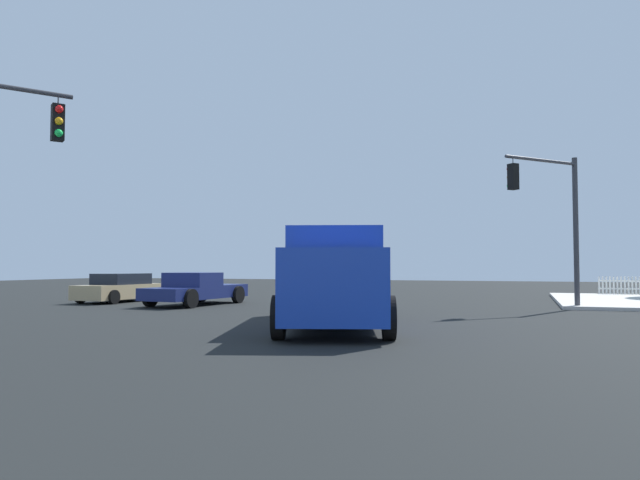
{
  "coord_description": "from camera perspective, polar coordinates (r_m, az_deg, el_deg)",
  "views": [
    {
      "loc": [
        -6.03,
        16.11,
        1.66
      ],
      "look_at": [
        -0.67,
        1.05,
        2.39
      ],
      "focal_mm": 32.13,
      "sensor_mm": 36.0,
      "label": 1
    }
  ],
  "objects": [
    {
      "name": "ground_plane",
      "position": [
        17.29,
        -0.93,
        -8.11
      ],
      "size": [
        100.0,
        100.0,
        0.0
      ],
      "primitive_type": "plane",
      "color": "black"
    },
    {
      "name": "pickup_navy",
      "position": [
        25.05,
        -12.29,
        -4.68
      ],
      "size": [
        2.59,
        5.34,
        1.38
      ],
      "color": "navy",
      "rests_on": "ground"
    },
    {
      "name": "delivery_truck",
      "position": [
        16.35,
        1.55,
        -3.47
      ],
      "size": [
        4.93,
        8.62,
        2.66
      ],
      "color": "#1438AD",
      "rests_on": "ground"
    },
    {
      "name": "traffic_light_secondary",
      "position": [
        23.52,
        22.3,
        3.04
      ],
      "size": [
        2.63,
        2.76,
        5.75
      ],
      "color": "#38383D",
      "rests_on": "sidewalk_corner_near"
    },
    {
      "name": "sedan_tan",
      "position": [
        28.2,
        -19.32,
        -4.55
      ],
      "size": [
        2.14,
        4.35,
        1.31
      ],
      "color": "tan",
      "rests_on": "ground"
    }
  ]
}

